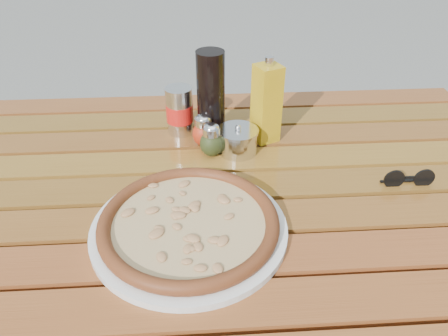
{
  "coord_description": "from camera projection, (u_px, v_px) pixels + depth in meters",
  "views": [
    {
      "loc": [
        -0.05,
        -0.74,
        1.3
      ],
      "look_at": [
        0.0,
        0.02,
        0.78
      ],
      "focal_mm": 35.0,
      "sensor_mm": 36.0,
      "label": 1
    }
  ],
  "objects": [
    {
      "name": "oregano_shaker",
      "position": [
        211.0,
        140.0,
        1.0
      ],
      "size": [
        0.07,
        0.07,
        0.08
      ],
      "rotation": [
        0.0,
        0.0,
        -0.36
      ],
      "color": "#323C18",
      "rests_on": "table"
    },
    {
      "name": "plate",
      "position": [
        189.0,
        229.0,
        0.8
      ],
      "size": [
        0.39,
        0.39,
        0.01
      ],
      "primitive_type": "cylinder",
      "rotation": [
        0.0,
        0.0,
        -0.09
      ],
      "color": "silver",
      "rests_on": "table"
    },
    {
      "name": "olive_oil_cruet",
      "position": [
        266.0,
        103.0,
        1.03
      ],
      "size": [
        0.07,
        0.07,
        0.21
      ],
      "rotation": [
        0.0,
        0.0,
        0.42
      ],
      "color": "#BC9214",
      "rests_on": "table"
    },
    {
      "name": "parmesan_tin",
      "position": [
        238.0,
        140.0,
        1.02
      ],
      "size": [
        0.11,
        0.11,
        0.07
      ],
      "rotation": [
        0.0,
        0.0,
        -0.18
      ],
      "color": "silver",
      "rests_on": "table"
    },
    {
      "name": "sunglasses",
      "position": [
        408.0,
        179.0,
        0.92
      ],
      "size": [
        0.11,
        0.02,
        0.04
      ],
      "rotation": [
        0.0,
        0.0,
        -0.01
      ],
      "color": "black",
      "rests_on": "table"
    },
    {
      "name": "soda_can",
      "position": [
        180.0,
        111.0,
        1.08
      ],
      "size": [
        0.08,
        0.08,
        0.12
      ],
      "rotation": [
        0.0,
        0.0,
        -0.31
      ],
      "color": "silver",
      "rests_on": "table"
    },
    {
      "name": "pizza",
      "position": [
        189.0,
        222.0,
        0.79
      ],
      "size": [
        0.37,
        0.37,
        0.03
      ],
      "rotation": [
        0.0,
        0.0,
        -0.13
      ],
      "color": "beige",
      "rests_on": "plate"
    },
    {
      "name": "table",
      "position": [
        225.0,
        212.0,
        0.97
      ],
      "size": [
        1.4,
        0.9,
        0.75
      ],
      "color": "#35200C",
      "rests_on": "ground"
    },
    {
      "name": "pepper_shaker",
      "position": [
        204.0,
        131.0,
        1.04
      ],
      "size": [
        0.06,
        0.06,
        0.08
      ],
      "rotation": [
        0.0,
        0.0,
        -0.22
      ],
      "color": "red",
      "rests_on": "table"
    },
    {
      "name": "dark_bottle",
      "position": [
        211.0,
        97.0,
        1.02
      ],
      "size": [
        0.08,
        0.08,
        0.22
      ],
      "primitive_type": "cylinder",
      "rotation": [
        0.0,
        0.0,
        -0.24
      ],
      "color": "black",
      "rests_on": "table"
    }
  ]
}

